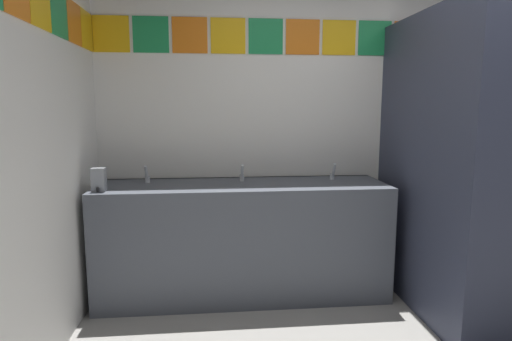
{
  "coord_description": "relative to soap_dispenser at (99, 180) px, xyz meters",
  "views": [
    {
      "loc": [
        -1.15,
        -1.6,
        1.43
      ],
      "look_at": [
        -0.87,
        1.2,
        1.0
      ],
      "focal_mm": 29.48,
      "sensor_mm": 36.0,
      "label": 1
    }
  ],
  "objects": [
    {
      "name": "faucet_left",
      "position": [
        0.28,
        0.28,
        -0.03
      ],
      "size": [
        0.04,
        0.1,
        0.14
      ],
      "color": "silver",
      "rests_on": "vanity_counter"
    },
    {
      "name": "soap_dispenser",
      "position": [
        0.0,
        0.0,
        0.0
      ],
      "size": [
        0.09,
        0.09,
        0.16
      ],
      "color": "gray",
      "rests_on": "vanity_counter"
    },
    {
      "name": "faucet_center",
      "position": [
        0.99,
        0.28,
        -0.03
      ],
      "size": [
        0.04,
        0.1,
        0.14
      ],
      "color": "silver",
      "rests_on": "vanity_counter"
    },
    {
      "name": "faucet_right",
      "position": [
        1.71,
        0.28,
        -0.03
      ],
      "size": [
        0.04,
        0.1,
        0.14
      ],
      "color": "silver",
      "rests_on": "vanity_counter"
    },
    {
      "name": "toilet",
      "position": [
        2.74,
        0.02,
        -0.64
      ],
      "size": [
        0.39,
        0.49,
        0.74
      ],
      "color": "white",
      "rests_on": "ground_plane"
    },
    {
      "name": "wall_back",
      "position": [
        1.94,
        0.54,
        0.39
      ],
      "size": [
        4.13,
        0.09,
        2.64
      ],
      "color": "white",
      "rests_on": "ground_plane"
    },
    {
      "name": "stall_divider",
      "position": [
        2.36,
        -0.4,
        0.09
      ],
      "size": [
        0.92,
        1.3,
        2.06
      ],
      "color": "#33384C",
      "rests_on": "ground_plane"
    },
    {
      "name": "vanity_counter",
      "position": [
        0.99,
        0.19,
        -0.5
      ],
      "size": [
        2.14,
        0.62,
        0.86
      ],
      "color": "#4C515B",
      "rests_on": "ground_plane"
    }
  ]
}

